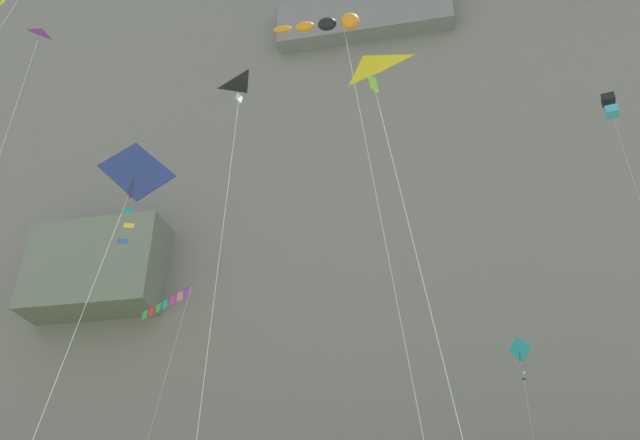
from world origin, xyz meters
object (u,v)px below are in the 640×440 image
(kite_windsock_low_right, at_px, (329,24))
(kite_diamond_upper_mid, at_px, (135,176))
(kite_box_high_left, at_px, (610,107))
(kite_delta_upper_left, at_px, (245,108))
(kite_diamond_mid_left, at_px, (521,357))
(kite_delta_far_right, at_px, (366,77))
(kite_delta_high_right, at_px, (32,57))
(kite_banner_mid_right, at_px, (164,308))

(kite_windsock_low_right, xyz_separation_m, kite_diamond_upper_mid, (-5.57, -5.30, -11.54))
(kite_box_high_left, distance_m, kite_diamond_upper_mid, 34.83)
(kite_delta_upper_left, xyz_separation_m, kite_diamond_upper_mid, (-1.39, -6.15, -7.79))
(kite_diamond_mid_left, relative_size, kite_delta_far_right, 1.08)
(kite_windsock_low_right, bearing_deg, kite_delta_far_right, -73.39)
(kite_delta_high_right, relative_size, kite_box_high_left, 1.00)
(kite_delta_far_right, bearing_deg, kite_windsock_low_right, 106.61)
(kite_diamond_upper_mid, distance_m, kite_diamond_mid_left, 26.69)
(kite_delta_upper_left, xyz_separation_m, kite_diamond_mid_left, (12.51, 16.63, -7.27))
(kite_delta_high_right, xyz_separation_m, kite_windsock_low_right, (18.31, -2.80, -4.13))
(kite_delta_upper_left, bearing_deg, kite_delta_far_right, -53.51)
(kite_delta_upper_left, relative_size, kite_windsock_low_right, 0.87)
(kite_banner_mid_right, bearing_deg, kite_diamond_upper_mid, -68.21)
(kite_delta_far_right, bearing_deg, kite_banner_mid_right, 124.79)
(kite_banner_mid_right, relative_size, kite_delta_far_right, 1.31)
(kite_diamond_mid_left, bearing_deg, kite_delta_far_right, -103.07)
(kite_delta_upper_left, relative_size, kite_delta_far_right, 1.54)
(kite_banner_mid_right, bearing_deg, kite_box_high_left, 0.63)
(kite_banner_mid_right, bearing_deg, kite_delta_far_right, -55.21)
(kite_delta_upper_left, bearing_deg, kite_diamond_upper_mid, -102.71)
(kite_banner_mid_right, height_order, kite_diamond_upper_mid, kite_banner_mid_right)
(kite_diamond_mid_left, xyz_separation_m, kite_delta_far_right, (-5.93, -25.53, -0.17))
(kite_delta_high_right, height_order, kite_diamond_upper_mid, kite_delta_high_right)
(kite_delta_high_right, xyz_separation_m, kite_delta_upper_left, (14.12, -1.94, -7.88))
(kite_delta_upper_left, distance_m, kite_windsock_low_right, 5.68)
(kite_banner_mid_right, distance_m, kite_diamond_upper_mid, 22.57)
(kite_banner_mid_right, bearing_deg, kite_diamond_mid_left, 5.79)
(kite_diamond_mid_left, height_order, kite_delta_far_right, kite_diamond_mid_left)
(kite_diamond_mid_left, bearing_deg, kite_delta_high_right, -151.11)
(kite_delta_high_right, relative_size, kite_delta_far_right, 2.19)
(kite_windsock_low_right, relative_size, kite_diamond_upper_mid, 1.69)
(kite_delta_upper_left, bearing_deg, kite_box_high_left, 35.31)
(kite_windsock_low_right, distance_m, kite_box_high_left, 23.39)
(kite_windsock_low_right, distance_m, kite_banner_mid_right, 21.73)
(kite_banner_mid_right, distance_m, kite_box_high_left, 32.82)
(kite_delta_upper_left, height_order, kite_box_high_left, kite_box_high_left)
(kite_delta_upper_left, bearing_deg, kite_windsock_low_right, -11.60)
(kite_delta_high_right, distance_m, kite_diamond_upper_mid, 21.76)
(kite_diamond_mid_left, bearing_deg, kite_windsock_low_right, -115.46)
(kite_delta_upper_left, distance_m, kite_diamond_mid_left, 22.04)
(kite_delta_upper_left, relative_size, kite_diamond_upper_mid, 1.46)
(kite_delta_high_right, height_order, kite_box_high_left, kite_delta_high_right)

